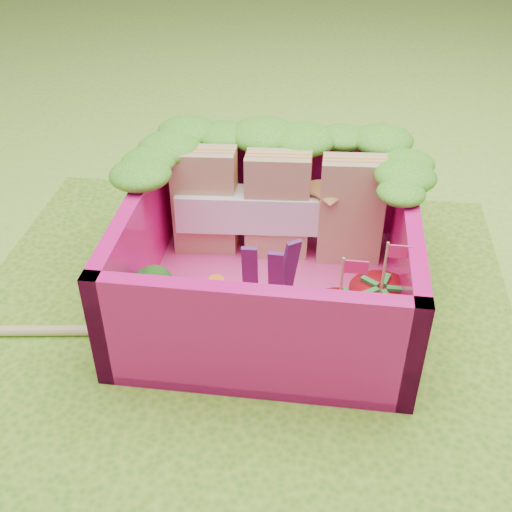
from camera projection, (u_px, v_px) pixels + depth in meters
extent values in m
plane|color=#95BC35|center=(235.00, 334.00, 2.98)|extent=(14.00, 14.00, 0.00)
cube|color=#569722|center=(235.00, 332.00, 2.97)|extent=(2.60, 2.60, 0.03)
cube|color=#E83B8B|center=(269.00, 294.00, 3.13)|extent=(1.30, 1.30, 0.05)
cube|color=#E5137A|center=(283.00, 187.00, 3.48)|extent=(1.30, 0.07, 0.55)
cube|color=#E5137A|center=(252.00, 344.00, 2.49)|extent=(1.30, 0.07, 0.55)
cube|color=#E5137A|center=(142.00, 243.00, 3.05)|extent=(0.07, 1.30, 0.55)
cube|color=#E5137A|center=(404.00, 263.00, 2.92)|extent=(0.07, 1.30, 0.55)
ellipsoid|color=#247C16|center=(187.00, 129.00, 3.31)|extent=(0.30, 0.30, 0.11)
ellipsoid|color=#247C16|center=(225.00, 131.00, 3.29)|extent=(0.30, 0.30, 0.11)
ellipsoid|color=#247C16|center=(264.00, 133.00, 3.27)|extent=(0.30, 0.30, 0.11)
ellipsoid|color=#247C16|center=(303.00, 135.00, 3.25)|extent=(0.30, 0.30, 0.11)
ellipsoid|color=#247C16|center=(343.00, 137.00, 3.23)|extent=(0.30, 0.30, 0.11)
ellipsoid|color=#247C16|center=(383.00, 139.00, 3.20)|extent=(0.30, 0.30, 0.11)
ellipsoid|color=#247C16|center=(147.00, 172.00, 2.93)|extent=(0.27, 0.27, 0.10)
ellipsoid|color=#247C16|center=(155.00, 158.00, 3.04)|extent=(0.27, 0.27, 0.10)
ellipsoid|color=#247C16|center=(163.00, 145.00, 3.16)|extent=(0.27, 0.27, 0.10)
ellipsoid|color=#247C16|center=(405.00, 188.00, 2.81)|extent=(0.27, 0.27, 0.10)
ellipsoid|color=#247C16|center=(403.00, 173.00, 2.92)|extent=(0.27, 0.27, 0.10)
ellipsoid|color=#247C16|center=(401.00, 159.00, 3.04)|extent=(0.27, 0.27, 0.10)
cube|color=tan|center=(205.00, 201.00, 3.26)|extent=(0.33, 0.17, 0.56)
cube|color=tan|center=(277.00, 205.00, 3.22)|extent=(0.33, 0.17, 0.56)
cube|color=tan|center=(352.00, 210.00, 3.18)|extent=(0.33, 0.17, 0.56)
cube|color=white|center=(277.00, 210.00, 3.24)|extent=(1.03, 0.25, 0.20)
cylinder|color=#5C9246|center=(149.00, 315.00, 2.87)|extent=(0.12, 0.12, 0.14)
ellipsoid|color=#185216|center=(147.00, 292.00, 2.79)|extent=(0.31, 0.31, 0.12)
cylinder|color=orange|center=(195.00, 314.00, 2.77)|extent=(0.07, 0.07, 0.27)
cylinder|color=orange|center=(217.00, 300.00, 2.87)|extent=(0.07, 0.07, 0.24)
cube|color=#4F1B5E|center=(250.00, 277.00, 2.89)|extent=(0.07, 0.02, 0.38)
cube|color=#4F1B5E|center=(276.00, 282.00, 2.86)|extent=(0.07, 0.02, 0.38)
cube|color=#4F1B5E|center=(289.00, 271.00, 2.93)|extent=(0.07, 0.06, 0.38)
cone|color=#BA0B2B|center=(337.00, 325.00, 2.74)|extent=(0.23, 0.23, 0.23)
cylinder|color=tan|center=(341.00, 282.00, 2.60)|extent=(0.01, 0.01, 0.24)
cube|color=#F62974|center=(356.00, 267.00, 2.55)|extent=(0.10, 0.01, 0.06)
cone|color=#BA0B2B|center=(378.00, 314.00, 2.77)|extent=(0.27, 0.27, 0.27)
cylinder|color=tan|center=(385.00, 267.00, 2.62)|extent=(0.01, 0.01, 0.24)
cube|color=#F62974|center=(400.00, 252.00, 2.56)|extent=(0.10, 0.01, 0.06)
cube|color=#60C63E|center=(374.00, 301.00, 3.01)|extent=(0.33, 0.17, 0.05)
cube|color=#60C63E|center=(375.00, 331.00, 2.85)|extent=(0.32, 0.18, 0.05)
cube|color=#60C63E|center=(302.00, 336.00, 2.82)|extent=(0.29, 0.27, 0.05)
cube|color=#D2BF73|center=(28.00, 331.00, 2.92)|extent=(2.33, 0.37, 0.04)
cube|color=#D2BF73|center=(41.00, 330.00, 2.93)|extent=(2.33, 0.37, 0.04)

